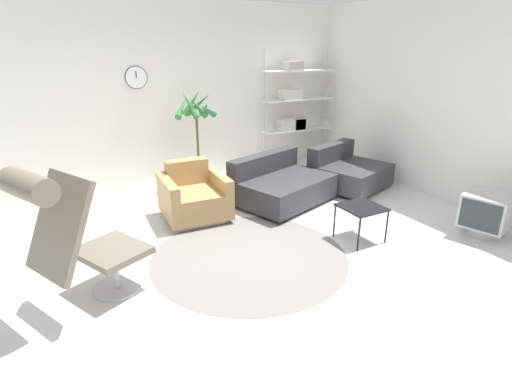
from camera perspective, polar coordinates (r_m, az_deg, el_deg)
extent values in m
plane|color=silver|center=(4.65, 0.47, -6.73)|extent=(12.00, 12.00, 0.00)
cube|color=silver|center=(6.69, -11.15, 13.71)|extent=(12.00, 0.06, 2.80)
cylinder|color=black|center=(6.46, -16.74, 15.39)|extent=(0.33, 0.01, 0.33)
cylinder|color=white|center=(6.46, -16.74, 15.39)|extent=(0.31, 0.02, 0.31)
cube|color=black|center=(6.44, -16.75, 15.80)|extent=(0.01, 0.01, 0.09)
cube|color=silver|center=(6.22, 25.94, 11.68)|extent=(0.06, 12.00, 2.80)
cylinder|color=slate|center=(4.28, -0.98, -9.19)|extent=(2.08, 2.08, 0.01)
cylinder|color=#BCBCC1|center=(3.98, -19.23, -12.76)|extent=(0.59, 0.59, 0.02)
cylinder|color=#BCBCC1|center=(3.89, -19.52, -10.59)|extent=(0.06, 0.06, 0.33)
cube|color=#6B6051|center=(3.80, -19.87, -7.93)|extent=(0.70, 0.74, 0.06)
cube|color=#6B6051|center=(3.45, -26.30, -4.35)|extent=(0.59, 0.68, 0.76)
cylinder|color=#6B6051|center=(3.26, -29.81, 0.74)|extent=(0.41, 0.56, 0.20)
cube|color=silver|center=(5.24, -8.62, -3.38)|extent=(0.68, 0.69, 0.06)
cube|color=#AD8451|center=(5.17, -8.73, -1.42)|extent=(0.59, 0.82, 0.33)
cube|color=#AD8451|center=(5.34, -9.87, 2.91)|extent=(0.56, 0.21, 0.32)
cube|color=#AD8451|center=(5.23, -5.29, 0.05)|extent=(0.17, 0.80, 0.50)
cube|color=#AD8451|center=(5.06, -12.40, -1.05)|extent=(0.17, 0.80, 0.50)
cube|color=black|center=(5.69, 3.92, -1.32)|extent=(1.37, 1.14, 0.05)
cube|color=#333338|center=(5.63, 3.97, 0.49)|extent=(1.54, 1.31, 0.33)
cube|color=#333338|center=(5.77, 1.15, 4.16)|extent=(1.30, 0.60, 0.27)
cube|color=black|center=(6.46, 13.24, 0.79)|extent=(1.15, 1.06, 0.05)
cube|color=#333338|center=(6.40, 13.37, 2.40)|extent=(1.29, 1.23, 0.33)
cube|color=#333338|center=(6.50, 10.73, 5.64)|extent=(1.06, 0.52, 0.27)
cube|color=black|center=(4.63, 14.87, -2.11)|extent=(0.45, 0.45, 0.02)
cylinder|color=black|center=(4.44, 14.48, -5.92)|extent=(0.02, 0.02, 0.39)
cylinder|color=black|center=(4.71, 18.16, -4.76)|extent=(0.02, 0.02, 0.39)
cylinder|color=black|center=(4.72, 11.15, -4.08)|extent=(0.02, 0.02, 0.39)
cylinder|color=black|center=(4.97, 14.81, -3.10)|extent=(0.02, 0.02, 0.39)
cylinder|color=#B7B7B7|center=(5.43, 29.69, -4.72)|extent=(0.36, 0.36, 0.13)
cube|color=#B7B7B7|center=(5.34, 30.16, -2.21)|extent=(0.63, 0.60, 0.39)
cube|color=#282D33|center=(5.09, 29.33, -3.03)|extent=(0.13, 0.40, 0.33)
cylinder|color=#333338|center=(6.37, -8.06, 1.75)|extent=(0.30, 0.30, 0.23)
cylinder|color=#382819|center=(6.34, -8.10, 2.66)|extent=(0.28, 0.28, 0.02)
cylinder|color=brown|center=(6.22, -8.31, 6.69)|extent=(0.04, 0.04, 0.90)
cone|color=#2D6B33|center=(6.16, -7.31, 11.73)|extent=(0.12, 0.34, 0.27)
cone|color=#2D6B33|center=(6.28, -8.23, 12.32)|extent=(0.40, 0.31, 0.37)
cone|color=#2D6B33|center=(6.23, -9.13, 12.48)|extent=(0.35, 0.13, 0.41)
cone|color=#2D6B33|center=(6.18, -10.52, 11.85)|extent=(0.36, 0.44, 0.33)
cone|color=#2D6B33|center=(6.02, -9.45, 12.21)|extent=(0.24, 0.35, 0.41)
cone|color=#2D6B33|center=(6.01, -8.23, 11.81)|extent=(0.30, 0.11, 0.32)
cone|color=#2D6B33|center=(6.03, -6.95, 11.54)|extent=(0.39, 0.35, 0.27)
cylinder|color=#BCBCC1|center=(7.17, 1.15, 11.51)|extent=(0.03, 0.03, 2.06)
cylinder|color=#BCBCC1|center=(7.89, 9.54, 12.01)|extent=(0.03, 0.03, 2.06)
cube|color=white|center=(7.47, 5.96, 8.87)|extent=(1.36, 0.28, 0.02)
cube|color=white|center=(7.39, 6.11, 13.00)|extent=(1.36, 0.28, 0.02)
cube|color=white|center=(7.35, 6.26, 16.82)|extent=(1.36, 0.28, 0.02)
cube|color=beige|center=(7.36, 5.02, 9.59)|extent=(0.50, 0.24, 0.19)
cube|color=silver|center=(7.26, 4.91, 13.71)|extent=(0.37, 0.24, 0.18)
cube|color=#B7B2A8|center=(7.25, 5.34, 17.51)|extent=(0.29, 0.24, 0.15)
cube|color=beige|center=(7.45, 6.12, 9.69)|extent=(0.29, 0.24, 0.19)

